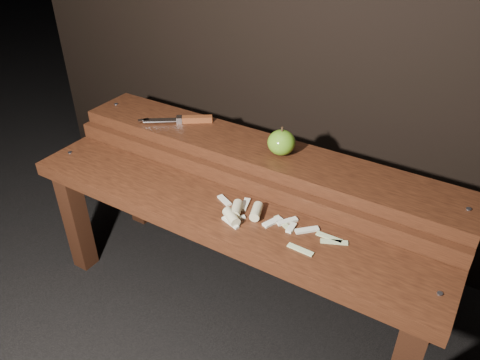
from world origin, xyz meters
The scene contains 6 objects.
ground centered at (0.00, 0.00, 0.00)m, with size 60.00×60.00×0.00m, color black.
bench_front_tier centered at (0.00, -0.06, 0.35)m, with size 1.20×0.20×0.42m.
bench_rear_tier centered at (0.00, 0.17, 0.41)m, with size 1.20×0.21×0.50m.
apple centered at (0.07, 0.17, 0.54)m, with size 0.08×0.08×0.08m.
knife centered at (-0.27, 0.19, 0.51)m, with size 0.20×0.15×0.02m.
apple_scraps centered at (0.10, -0.04, 0.43)m, with size 0.37×0.13×0.03m.
Camera 1 is at (0.56, -0.85, 1.16)m, focal length 35.00 mm.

